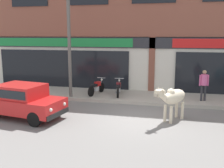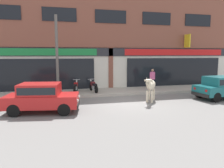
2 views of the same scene
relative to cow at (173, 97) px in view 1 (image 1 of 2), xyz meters
The scene contains 9 objects.
ground_plane 1.64m from the cow, behind, with size 90.00×90.00×0.00m, color slate.
sidewalk 3.87m from the cow, 110.06° to the left, with size 19.00×2.83×0.17m, color #A8A093.
shop_building 6.47m from the cow, 103.88° to the left, with size 23.00×1.40×9.66m.
cow is the anchor object (origin of this frame).
car_0 6.39m from the cow, behind, with size 3.78×2.16×1.46m.
motorcycle_0 5.42m from the cow, 142.15° to the left, with size 0.65×1.79×0.88m.
motorcycle_1 4.50m from the cow, 131.81° to the left, with size 0.53×1.81×0.88m.
pedestrian 3.44m from the cow, 63.72° to the left, with size 0.48×0.32×1.60m.
utility_pole 6.24m from the cow, 156.17° to the left, with size 0.18×0.18×5.19m, color #595651.
Camera 1 is at (1.19, -10.69, 3.57)m, focal length 42.00 mm.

